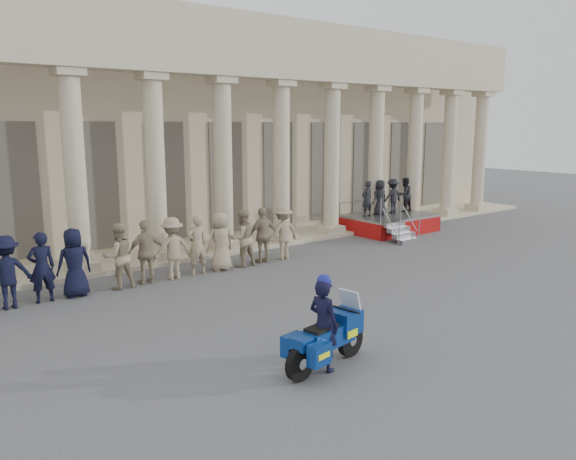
% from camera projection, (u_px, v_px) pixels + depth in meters
% --- Properties ---
extents(ground, '(90.00, 90.00, 0.00)m').
position_uv_depth(ground, '(351.00, 319.00, 13.63)').
color(ground, '#49494C').
rests_on(ground, ground).
extents(building, '(40.00, 12.50, 9.00)m').
position_uv_depth(building, '(116.00, 127.00, 24.27)').
color(building, tan).
rests_on(building, ground).
extents(officer_rank, '(17.34, 0.72, 1.91)m').
position_uv_depth(officer_rank, '(44.00, 267.00, 14.80)').
color(officer_rank, black).
rests_on(officer_rank, ground).
extents(reviewing_stand, '(3.73, 3.71, 2.29)m').
position_uv_depth(reviewing_stand, '(391.00, 205.00, 24.60)').
color(reviewing_stand, gray).
rests_on(reviewing_stand, ground).
extents(motorcycle, '(2.21, 1.03, 1.42)m').
position_uv_depth(motorcycle, '(327.00, 337.00, 10.83)').
color(motorcycle, black).
rests_on(motorcycle, ground).
extents(rider, '(0.54, 0.72, 1.90)m').
position_uv_depth(rider, '(324.00, 323.00, 10.68)').
color(rider, black).
rests_on(rider, ground).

